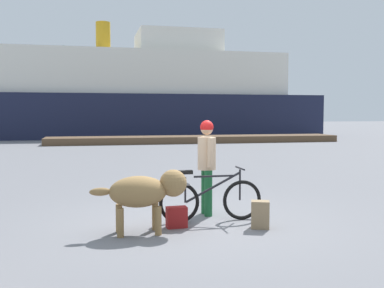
% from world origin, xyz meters
% --- Properties ---
extents(ground_plane, '(160.00, 160.00, 0.00)m').
position_xyz_m(ground_plane, '(0.00, 0.00, 0.00)').
color(ground_plane, slate).
extents(bicycle, '(1.75, 0.44, 0.89)m').
position_xyz_m(bicycle, '(0.36, 0.03, 0.37)').
color(bicycle, black).
rests_on(bicycle, ground_plane).
extents(person_cyclist, '(0.32, 0.53, 1.67)m').
position_xyz_m(person_cyclist, '(0.42, 0.52, 1.00)').
color(person_cyclist, '#19592D').
rests_on(person_cyclist, ground_plane).
extents(dog, '(1.45, 0.55, 0.95)m').
position_xyz_m(dog, '(-0.77, -0.45, 0.63)').
color(dog, olive).
rests_on(dog, ground_plane).
extents(backpack, '(0.33, 0.29, 0.43)m').
position_xyz_m(backpack, '(1.00, -0.57, 0.22)').
color(backpack, '#8C7251').
rests_on(backpack, ground_plane).
extents(handbag_pannier, '(0.33, 0.19, 0.33)m').
position_xyz_m(handbag_pannier, '(-0.26, -0.23, 0.16)').
color(handbag_pannier, maroon).
rests_on(handbag_pannier, ground_plane).
extents(dock_pier, '(17.71, 2.40, 0.40)m').
position_xyz_m(dock_pier, '(4.70, 19.52, 0.20)').
color(dock_pier, brown).
rests_on(dock_pier, ground_plane).
extents(ferry_boat, '(26.28, 8.85, 8.75)m').
position_xyz_m(ferry_boat, '(2.77, 28.45, 3.08)').
color(ferry_boat, '#191E38').
rests_on(ferry_boat, ground_plane).
extents(sailboat_moored, '(6.29, 1.76, 7.14)m').
position_xyz_m(sailboat_moored, '(7.83, 27.90, 0.50)').
color(sailboat_moored, silver).
rests_on(sailboat_moored, ground_plane).
extents(pine_tree_center, '(3.76, 3.76, 9.93)m').
position_xyz_m(pine_tree_center, '(-4.52, 48.94, 6.32)').
color(pine_tree_center, '#4C331E').
rests_on(pine_tree_center, ground_plane).
extents(pine_tree_far_right, '(4.21, 4.21, 12.10)m').
position_xyz_m(pine_tree_far_right, '(6.11, 48.02, 7.19)').
color(pine_tree_far_right, '#4C331E').
rests_on(pine_tree_far_right, ground_plane).
extents(pine_tree_mid_back, '(3.58, 3.58, 10.34)m').
position_xyz_m(pine_tree_mid_back, '(7.73, 53.20, 6.63)').
color(pine_tree_mid_back, '#4C331E').
rests_on(pine_tree_mid_back, ground_plane).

